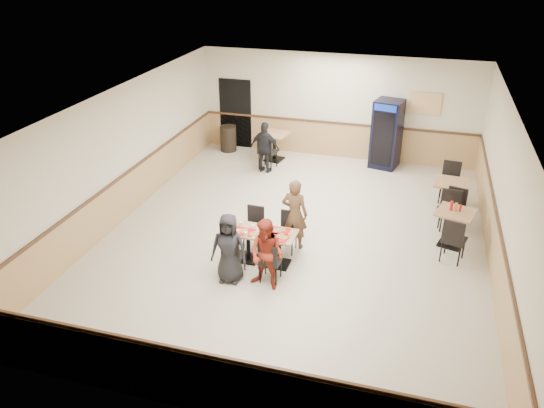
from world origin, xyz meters
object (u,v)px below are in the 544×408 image
(main_table, at_px, (264,242))
(side_table_near, at_px, (454,223))
(diner_woman_left, at_px, (229,248))
(diner_man_opposite, at_px, (295,214))
(pepsi_cooler, at_px, (387,134))
(trash_bin, at_px, (228,138))
(lone_diner, at_px, (265,148))
(diner_woman_right, at_px, (267,255))
(side_table_far, at_px, (450,193))
(back_table, at_px, (274,142))

(main_table, relative_size, side_table_near, 1.44)
(diner_woman_left, relative_size, diner_man_opposite, 0.91)
(main_table, xyz_separation_m, diner_man_opposite, (0.43, 0.77, 0.30))
(pepsi_cooler, bearing_deg, trash_bin, -166.86)
(lone_diner, relative_size, side_table_near, 1.58)
(diner_woman_left, height_order, diner_woman_right, same)
(main_table, height_order, pepsi_cooler, pepsi_cooler)
(diner_woman_right, relative_size, pepsi_cooler, 0.72)
(side_table_far, relative_size, pepsi_cooler, 0.43)
(diner_woman_left, relative_size, diner_woman_right, 1.00)
(diner_man_opposite, xyz_separation_m, back_table, (-1.73, 4.58, -0.22))
(diner_woman_right, bearing_deg, trash_bin, 129.08)
(diner_man_opposite, height_order, trash_bin, diner_man_opposite)
(diner_man_opposite, bearing_deg, trash_bin, -52.09)
(diner_woman_left, distance_m, lone_diner, 5.26)
(side_table_near, distance_m, trash_bin, 7.57)
(main_table, height_order, back_table, back_table)
(diner_man_opposite, relative_size, side_table_near, 1.69)
(side_table_near, distance_m, pepsi_cooler, 4.40)
(side_table_near, relative_size, trash_bin, 1.17)
(lone_diner, bearing_deg, back_table, -81.00)
(diner_man_opposite, distance_m, side_table_near, 3.33)
(main_table, distance_m, lone_diner, 4.61)
(diner_woman_right, height_order, pepsi_cooler, pepsi_cooler)
(diner_woman_right, height_order, back_table, diner_woman_right)
(diner_woman_right, distance_m, pepsi_cooler, 6.71)
(side_table_near, bearing_deg, main_table, -154.27)
(diner_woman_right, distance_m, back_table, 6.34)
(lone_diner, distance_m, side_table_near, 5.59)
(side_table_far, xyz_separation_m, trash_bin, (-6.40, 2.47, -0.15))
(lone_diner, xyz_separation_m, side_table_near, (4.91, -2.68, -0.19))
(lone_diner, relative_size, pepsi_cooler, 0.75)
(diner_woman_left, height_order, side_table_near, diner_woman_left)
(main_table, xyz_separation_m, pepsi_cooler, (1.83, 5.74, 0.50))
(lone_diner, relative_size, side_table_far, 1.75)
(side_table_far, bearing_deg, main_table, -137.81)
(side_table_far, distance_m, back_table, 5.29)
(diner_man_opposite, relative_size, pepsi_cooler, 0.79)
(diner_woman_right, xyz_separation_m, back_table, (-1.59, 6.13, -0.15))
(main_table, distance_m, trash_bin, 6.37)
(side_table_near, height_order, back_table, back_table)
(diner_woman_right, bearing_deg, side_table_far, 64.14)
(diner_man_opposite, distance_m, trash_bin, 5.93)
(main_table, distance_m, back_table, 5.50)
(diner_woman_right, bearing_deg, lone_diner, 120.20)
(diner_woman_left, relative_size, side_table_near, 1.54)
(diner_woman_right, xyz_separation_m, lone_diner, (-1.59, 5.21, 0.02))
(side_table_far, xyz_separation_m, pepsi_cooler, (-1.72, 2.52, 0.42))
(main_table, relative_size, side_table_far, 1.60)
(diner_woman_left, relative_size, side_table_far, 1.70)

